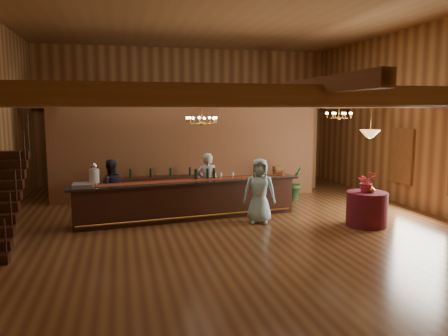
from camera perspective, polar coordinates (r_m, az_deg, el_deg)
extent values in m
plane|color=brown|center=(11.78, 0.53, -7.16)|extent=(14.00, 14.00, 0.00)
plane|color=brown|center=(11.67, 0.56, 19.96)|extent=(14.00, 14.00, 0.00)
cube|color=#A57A42|center=(18.27, -4.80, 6.78)|extent=(12.00, 0.10, 5.50)
cube|color=#A57A42|center=(4.91, 20.73, 4.18)|extent=(12.00, 0.10, 5.50)
cube|color=#A57A42|center=(14.11, 25.06, 5.87)|extent=(0.10, 14.00, 5.50)
cube|color=brown|center=(6.21, 13.07, 9.24)|extent=(11.90, 0.20, 0.28)
cube|color=brown|center=(8.52, 5.49, 8.90)|extent=(11.90, 0.20, 0.28)
cube|color=brown|center=(10.91, 1.19, 8.64)|extent=(11.90, 0.20, 0.28)
cube|color=brown|center=(13.35, -1.55, 8.45)|extent=(11.90, 0.20, 0.28)
cube|color=brown|center=(15.80, -3.44, 8.30)|extent=(11.90, 0.20, 0.28)
cube|color=brown|center=(18.07, -4.72, 8.20)|extent=(11.90, 0.20, 0.28)
cube|color=brown|center=(11.20, -22.68, 8.75)|extent=(0.18, 13.90, 0.22)
cube|color=brown|center=(11.40, 0.55, 9.30)|extent=(0.18, 13.90, 0.22)
cube|color=brown|center=(13.23, 20.05, 8.61)|extent=(0.18, 13.90, 0.22)
cube|color=brown|center=(15.72, -19.77, 2.03)|extent=(0.20, 0.20, 3.20)
cube|color=brown|center=(17.22, 11.53, 2.78)|extent=(0.20, 0.20, 3.20)
cube|color=brown|center=(14.80, -4.62, 1.95)|extent=(9.00, 0.18, 3.10)
cube|color=white|center=(14.94, 22.28, 1.45)|extent=(0.12, 1.05, 1.75)
cube|color=black|center=(11.20, -27.21, -1.98)|extent=(1.00, 0.28, 0.20)
cube|color=black|center=(11.44, -26.94, -0.77)|extent=(1.00, 0.28, 0.20)
cube|color=black|center=(11.69, -26.68, 0.39)|extent=(1.00, 0.28, 0.20)
cube|color=black|center=(11.94, -26.44, 1.51)|extent=(1.00, 0.28, 0.20)
cube|color=black|center=(17.15, -0.66, -0.62)|extent=(1.20, 0.60, 1.10)
cube|color=#A16634|center=(16.76, -10.71, -1.12)|extent=(1.00, 0.60, 1.00)
cube|color=black|center=(12.11, -4.66, -4.30)|extent=(6.15, 1.40, 1.02)
cube|color=black|center=(12.02, -4.69, -1.80)|extent=(6.47, 1.57, 0.05)
cube|color=#610406|center=(12.01, -4.69, -1.65)|extent=(6.02, 1.14, 0.01)
cylinder|color=#B8852F|center=(11.80, -4.34, -6.39)|extent=(5.87, 0.77, 0.05)
cylinder|color=silver|center=(11.64, -16.57, -2.07)|extent=(0.18, 0.18, 0.08)
cylinder|color=silver|center=(11.61, -16.61, -1.00)|extent=(0.26, 0.26, 0.36)
sphere|color=silver|center=(11.58, -16.66, 0.23)|extent=(0.18, 0.18, 0.18)
cube|color=gray|center=(11.53, -17.94, -2.17)|extent=(0.50, 0.50, 0.10)
cube|color=#A16634|center=(12.90, 6.51, -0.39)|extent=(0.06, 0.06, 0.30)
cube|color=#A16634|center=(12.99, 7.67, -0.35)|extent=(0.06, 0.06, 0.30)
cylinder|color=#A16634|center=(12.94, 7.10, -0.24)|extent=(0.24, 0.24, 0.24)
cylinder|color=black|center=(12.17, -3.73, -0.83)|extent=(0.07, 0.07, 0.30)
cylinder|color=black|center=(12.18, -3.63, -0.83)|extent=(0.07, 0.07, 0.30)
cylinder|color=black|center=(12.28, -2.16, -0.75)|extent=(0.07, 0.07, 0.30)
cylinder|color=black|center=(12.34, -1.29, -0.70)|extent=(0.07, 0.07, 0.30)
cube|color=black|center=(14.46, -9.50, -2.80)|extent=(3.01, 0.89, 0.84)
cylinder|color=maroon|center=(11.97, 18.13, -5.11)|extent=(1.03, 1.03, 0.90)
cylinder|color=#B8852F|center=(11.49, -2.94, 7.19)|extent=(0.02, 0.02, 0.56)
sphere|color=#B8852F|center=(11.50, -2.94, 5.81)|extent=(0.12, 0.12, 0.12)
torus|color=#B8852F|center=(11.50, -2.94, 6.30)|extent=(0.80, 0.80, 0.04)
cylinder|color=#B8852F|center=(13.77, 14.78, 7.24)|extent=(0.02, 0.02, 0.45)
sphere|color=#B8852F|center=(13.77, 14.75, 6.30)|extent=(0.12, 0.12, 0.12)
torus|color=#B8852F|center=(13.77, 14.76, 6.72)|extent=(0.80, 0.80, 0.04)
cylinder|color=#B8852F|center=(11.69, 18.61, 6.22)|extent=(0.02, 0.02, 0.80)
cone|color=#C68F3E|center=(11.71, 18.53, 4.26)|extent=(0.52, 0.52, 0.20)
imported|color=silver|center=(12.77, -2.14, -1.94)|extent=(0.76, 0.64, 1.77)
imported|color=#242133|center=(12.56, -14.60, -2.64)|extent=(0.88, 0.73, 1.65)
imported|color=#9ED5DD|center=(11.64, 4.65, -2.98)|extent=(0.98, 0.78, 1.74)
imported|color=#264922|center=(14.82, 9.22, -1.87)|extent=(0.80, 0.73, 1.18)
imported|color=#D02F4A|center=(11.83, 18.09, -1.72)|extent=(0.53, 0.48, 0.54)
imported|color=#B8852F|center=(11.79, 18.70, -2.34)|extent=(0.16, 0.16, 0.31)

